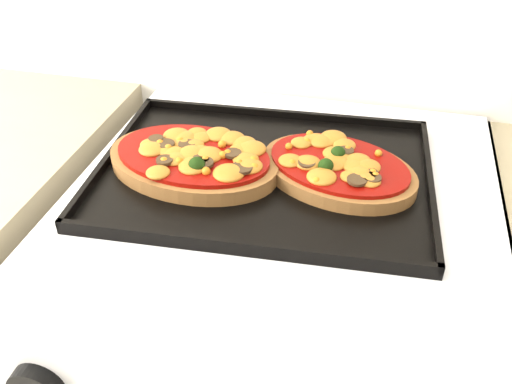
% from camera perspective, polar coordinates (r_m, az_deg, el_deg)
% --- Properties ---
extents(baking_tray, '(0.49, 0.37, 0.02)m').
position_cam_1_polar(baking_tray, '(0.81, 0.84, 2.12)').
color(baking_tray, black).
rests_on(baking_tray, stove).
extents(pizza_left, '(0.27, 0.20, 0.04)m').
position_cam_1_polar(pizza_left, '(0.81, -6.32, 3.37)').
color(pizza_left, brown).
rests_on(pizza_left, baking_tray).
extents(pizza_right, '(0.26, 0.22, 0.03)m').
position_cam_1_polar(pizza_right, '(0.80, 8.25, 2.45)').
color(pizza_right, brown).
rests_on(pizza_right, baking_tray).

